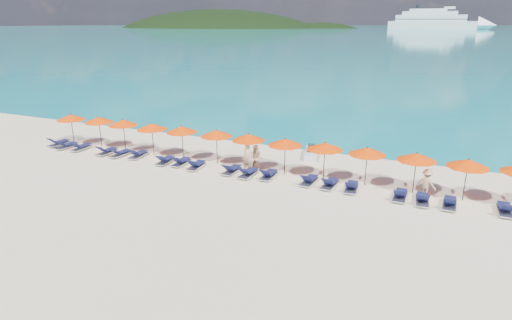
% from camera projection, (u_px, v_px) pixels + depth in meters
% --- Properties ---
extents(ground, '(1400.00, 1400.00, 0.00)m').
position_uv_depth(ground, '(233.00, 198.00, 22.38)').
color(ground, beige).
extents(sea, '(1600.00, 1300.00, 0.01)m').
position_uv_depth(sea, '(446.00, 28.00, 596.30)').
color(sea, '#1FA9B2').
rests_on(sea, ground).
extents(headland_main, '(374.00, 242.00, 126.50)m').
position_uv_depth(headland_main, '(217.00, 55.00, 619.25)').
color(headland_main, black).
rests_on(headland_main, ground).
extents(headland_small, '(162.00, 126.00, 85.50)m').
position_uv_depth(headland_small, '(321.00, 55.00, 577.93)').
color(headland_small, black).
rests_on(headland_small, ground).
extents(cruise_ship, '(120.27, 24.34, 33.28)m').
position_uv_depth(cruise_ship, '(441.00, 22.00, 509.25)').
color(cruise_ship, white).
rests_on(cruise_ship, ground).
extents(jetski, '(1.33, 2.37, 0.80)m').
position_uv_depth(jetski, '(311.00, 153.00, 28.92)').
color(jetski, silver).
rests_on(jetski, ground).
extents(beachgoer_a, '(0.68, 0.46, 1.85)m').
position_uv_depth(beachgoer_a, '(248.00, 158.00, 25.88)').
color(beachgoer_a, tan).
rests_on(beachgoer_a, ground).
extents(beachgoer_b, '(0.83, 0.50, 1.68)m').
position_uv_depth(beachgoer_b, '(256.00, 159.00, 26.04)').
color(beachgoer_b, tan).
rests_on(beachgoer_b, ground).
extents(beachgoer_c, '(1.10, 0.81, 1.55)m').
position_uv_depth(beachgoer_c, '(427.00, 183.00, 22.24)').
color(beachgoer_c, tan).
rests_on(beachgoer_c, ground).
extents(umbrella_0, '(2.10, 2.10, 2.28)m').
position_uv_depth(umbrella_0, '(71.00, 117.00, 31.79)').
color(umbrella_0, black).
rests_on(umbrella_0, ground).
extents(umbrella_1, '(2.10, 2.10, 2.28)m').
position_uv_depth(umbrella_1, '(99.00, 120.00, 30.99)').
color(umbrella_1, black).
rests_on(umbrella_1, ground).
extents(umbrella_2, '(2.10, 2.10, 2.28)m').
position_uv_depth(umbrella_2, '(123.00, 123.00, 30.11)').
color(umbrella_2, black).
rests_on(umbrella_2, ground).
extents(umbrella_3, '(2.10, 2.10, 2.28)m').
position_uv_depth(umbrella_3, '(152.00, 127.00, 28.97)').
color(umbrella_3, black).
rests_on(umbrella_3, ground).
extents(umbrella_4, '(2.10, 2.10, 2.28)m').
position_uv_depth(umbrella_4, '(182.00, 129.00, 28.21)').
color(umbrella_4, black).
rests_on(umbrella_4, ground).
extents(umbrella_5, '(2.10, 2.10, 2.28)m').
position_uv_depth(umbrella_5, '(216.00, 133.00, 27.23)').
color(umbrella_5, black).
rests_on(umbrella_5, ground).
extents(umbrella_6, '(2.10, 2.10, 2.28)m').
position_uv_depth(umbrella_6, '(248.00, 137.00, 26.30)').
color(umbrella_6, black).
rests_on(umbrella_6, ground).
extents(umbrella_7, '(2.10, 2.10, 2.28)m').
position_uv_depth(umbrella_7, '(285.00, 142.00, 25.23)').
color(umbrella_7, black).
rests_on(umbrella_7, ground).
extents(umbrella_8, '(2.10, 2.10, 2.28)m').
position_uv_depth(umbrella_8, '(325.00, 146.00, 24.41)').
color(umbrella_8, black).
rests_on(umbrella_8, ground).
extents(umbrella_9, '(2.10, 2.10, 2.28)m').
position_uv_depth(umbrella_9, '(367.00, 151.00, 23.50)').
color(umbrella_9, black).
rests_on(umbrella_9, ground).
extents(umbrella_10, '(2.10, 2.10, 2.28)m').
position_uv_depth(umbrella_10, '(417.00, 157.00, 22.48)').
color(umbrella_10, black).
rests_on(umbrella_10, ground).
extents(umbrella_11, '(2.10, 2.10, 2.28)m').
position_uv_depth(umbrella_11, '(468.00, 163.00, 21.47)').
color(umbrella_11, black).
rests_on(umbrella_11, ground).
extents(lounger_0, '(0.68, 1.72, 0.66)m').
position_uv_depth(lounger_0, '(58.00, 143.00, 31.66)').
color(lounger_0, silver).
rests_on(lounger_0, ground).
extents(lounger_1, '(0.76, 1.75, 0.66)m').
position_uv_depth(lounger_1, '(67.00, 145.00, 31.02)').
color(lounger_1, silver).
rests_on(lounger_1, ground).
extents(lounger_2, '(0.70, 1.73, 0.66)m').
position_uv_depth(lounger_2, '(81.00, 147.00, 30.61)').
color(lounger_2, silver).
rests_on(lounger_2, ground).
extents(lounger_3, '(0.64, 1.71, 0.66)m').
position_uv_depth(lounger_3, '(107.00, 151.00, 29.65)').
color(lounger_3, silver).
rests_on(lounger_3, ground).
extents(lounger_4, '(0.75, 1.74, 0.66)m').
position_uv_depth(lounger_4, '(120.00, 153.00, 29.20)').
color(lounger_4, silver).
rests_on(lounger_4, ground).
extents(lounger_5, '(0.79, 1.75, 0.66)m').
position_uv_depth(lounger_5, '(138.00, 154.00, 28.92)').
color(lounger_5, silver).
rests_on(lounger_5, ground).
extents(lounger_6, '(0.78, 1.75, 0.66)m').
position_uv_depth(lounger_6, '(165.00, 160.00, 27.71)').
color(lounger_6, silver).
rests_on(lounger_6, ground).
extents(lounger_7, '(0.68, 1.72, 0.66)m').
position_uv_depth(lounger_7, '(181.00, 162.00, 27.41)').
color(lounger_7, silver).
rests_on(lounger_7, ground).
extents(lounger_8, '(0.74, 1.74, 0.66)m').
position_uv_depth(lounger_8, '(196.00, 165.00, 26.77)').
color(lounger_8, silver).
rests_on(lounger_8, ground).
extents(lounger_9, '(0.65, 1.71, 0.66)m').
position_uv_depth(lounger_9, '(232.00, 170.00, 25.94)').
color(lounger_9, silver).
rests_on(lounger_9, ground).
extents(lounger_10, '(0.65, 1.71, 0.66)m').
position_uv_depth(lounger_10, '(248.00, 173.00, 25.38)').
color(lounger_10, silver).
rests_on(lounger_10, ground).
extents(lounger_11, '(0.64, 1.71, 0.66)m').
position_uv_depth(lounger_11, '(268.00, 175.00, 25.10)').
color(lounger_11, silver).
rests_on(lounger_11, ground).
extents(lounger_12, '(0.72, 1.73, 0.66)m').
position_uv_depth(lounger_12, '(309.00, 180.00, 24.22)').
color(lounger_12, silver).
rests_on(lounger_12, ground).
extents(lounger_13, '(0.73, 1.74, 0.66)m').
position_uv_depth(lounger_13, '(330.00, 183.00, 23.74)').
color(lounger_13, silver).
rests_on(lounger_13, ground).
extents(lounger_14, '(0.74, 1.74, 0.66)m').
position_uv_depth(lounger_14, '(351.00, 187.00, 23.24)').
color(lounger_14, silver).
rests_on(lounger_14, ground).
extents(lounger_15, '(0.64, 1.71, 0.66)m').
position_uv_depth(lounger_15, '(400.00, 195.00, 22.16)').
color(lounger_15, silver).
rests_on(lounger_15, ground).
extents(lounger_16, '(0.76, 1.75, 0.66)m').
position_uv_depth(lounger_16, '(422.00, 199.00, 21.64)').
color(lounger_16, silver).
rests_on(lounger_16, ground).
extents(lounger_17, '(0.67, 1.72, 0.66)m').
position_uv_depth(lounger_17, '(450.00, 203.00, 21.19)').
color(lounger_17, silver).
rests_on(lounger_17, ground).
extents(lounger_18, '(0.67, 1.72, 0.66)m').
position_uv_depth(lounger_18, '(505.00, 209.00, 20.48)').
color(lounger_18, silver).
rests_on(lounger_18, ground).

